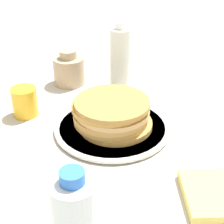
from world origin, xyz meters
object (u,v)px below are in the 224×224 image
object	(u,v)px
pancake_stack	(112,114)
juice_glass	(25,102)
cream_jug	(69,69)
water_bottle_near	(120,59)
plate	(112,129)

from	to	relation	value
pancake_stack	juice_glass	bearing A→B (deg)	-102.63
juice_glass	cream_jug	world-z (taller)	cream_jug
juice_glass	cream_jug	size ratio (longest dim) A/B	0.72
pancake_stack	cream_jug	xyz separation A→B (m)	(-0.25, -0.16, -0.00)
pancake_stack	water_bottle_near	bearing A→B (deg)	-179.30
plate	cream_jug	distance (m)	0.30
juice_glass	water_bottle_near	size ratio (longest dim) A/B	0.38
plate	cream_jug	size ratio (longest dim) A/B	2.65
plate	water_bottle_near	size ratio (longest dim) A/B	1.40
plate	cream_jug	world-z (taller)	cream_jug
plate	juice_glass	distance (m)	0.24
cream_jug	water_bottle_near	bearing A→B (deg)	83.32
juice_glass	cream_jug	distance (m)	0.21
plate	pancake_stack	size ratio (longest dim) A/B	1.45
pancake_stack	cream_jug	size ratio (longest dim) A/B	1.83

